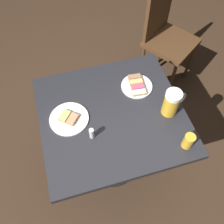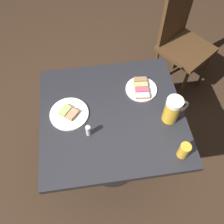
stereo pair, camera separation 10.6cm
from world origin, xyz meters
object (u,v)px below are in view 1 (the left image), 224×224
object	(u,v)px
plate_far	(69,119)
beer_mug	(172,103)
cafe_chair	(166,33)
beer_glass_small	(188,141)
plate_near	(137,86)
salt_shaker	(92,133)

from	to	relation	value
plate_far	beer_mug	size ratio (longest dim) A/B	1.30
beer_mug	cafe_chair	world-z (taller)	cafe_chair
plate_far	beer_glass_small	size ratio (longest dim) A/B	2.34
plate_near	beer_glass_small	xyz separation A→B (m)	(-0.12, 0.45, 0.04)
plate_far	beer_glass_small	distance (m)	0.66
beer_glass_small	plate_far	bearing A→B (deg)	-30.44
plate_near	salt_shaker	size ratio (longest dim) A/B	2.64
beer_glass_small	salt_shaker	world-z (taller)	beer_glass_small
beer_glass_small	cafe_chair	distance (m)	1.13
plate_near	salt_shaker	world-z (taller)	salt_shaker
plate_near	cafe_chair	distance (m)	0.79
plate_near	plate_far	world-z (taller)	same
beer_glass_small	cafe_chair	bearing A→B (deg)	-109.12
beer_glass_small	salt_shaker	distance (m)	0.51
salt_shaker	beer_mug	bearing A→B (deg)	-175.64
beer_mug	beer_glass_small	bearing A→B (deg)	90.09
plate_far	cafe_chair	bearing A→B (deg)	-142.40
plate_near	cafe_chair	xyz separation A→B (m)	(-0.48, -0.60, -0.18)
beer_glass_small	plate_near	bearing A→B (deg)	-75.03
plate_near	cafe_chair	size ratio (longest dim) A/B	0.21
plate_far	cafe_chair	distance (m)	1.19
plate_near	plate_far	bearing A→B (deg)	14.58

